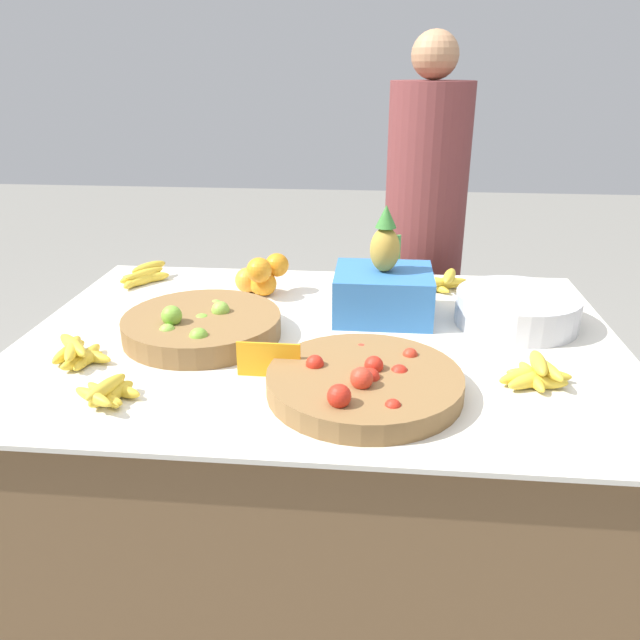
# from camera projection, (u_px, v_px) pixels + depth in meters

# --- Properties ---
(ground_plane) EXTENTS (12.00, 12.00, 0.00)m
(ground_plane) POSITION_uv_depth(u_px,v_px,m) (320.00, 539.00, 1.98)
(ground_plane) COLOR gray
(market_table) EXTENTS (1.63, 1.17, 0.70)m
(market_table) POSITION_uv_depth(u_px,v_px,m) (320.00, 445.00, 1.85)
(market_table) COLOR brown
(market_table) RESTS_ON ground_plane
(lime_bowl) EXTENTS (0.43, 0.43, 0.11)m
(lime_bowl) POSITION_uv_depth(u_px,v_px,m) (202.00, 325.00, 1.70)
(lime_bowl) COLOR olive
(lime_bowl) RESTS_ON market_table
(tomato_basket) EXTENTS (0.45, 0.45, 0.09)m
(tomato_basket) POSITION_uv_depth(u_px,v_px,m) (364.00, 382.00, 1.41)
(tomato_basket) COLOR olive
(tomato_basket) RESTS_ON market_table
(orange_pile) EXTENTS (0.18, 0.15, 0.14)m
(orange_pile) POSITION_uv_depth(u_px,v_px,m) (261.00, 278.00, 2.01)
(orange_pile) COLOR orange
(orange_pile) RESTS_ON market_table
(metal_bowl) EXTENTS (0.35, 0.35, 0.09)m
(metal_bowl) POSITION_uv_depth(u_px,v_px,m) (517.00, 309.00, 1.78)
(metal_bowl) COLOR silver
(metal_bowl) RESTS_ON market_table
(price_sign) EXTENTS (0.15, 0.01, 0.09)m
(price_sign) POSITION_uv_depth(u_px,v_px,m) (269.00, 360.00, 1.48)
(price_sign) COLOR orange
(price_sign) RESTS_ON market_table
(produce_crate) EXTENTS (0.28, 0.25, 0.33)m
(produce_crate) POSITION_uv_depth(u_px,v_px,m) (383.00, 289.00, 1.82)
(produce_crate) COLOR #3370B7
(produce_crate) RESTS_ON market_table
(veg_bundle) EXTENTS (0.06, 0.03, 0.18)m
(veg_bundle) POSITION_uv_depth(u_px,v_px,m) (391.00, 261.00, 2.08)
(veg_bundle) COLOR #4C8E42
(veg_bundle) RESTS_ON market_table
(banana_bunch_middle_right) EXTENTS (0.18, 0.15, 0.06)m
(banana_bunch_middle_right) POSITION_uv_depth(u_px,v_px,m) (535.00, 374.00, 1.45)
(banana_bunch_middle_right) COLOR gold
(banana_bunch_middle_right) RESTS_ON market_table
(banana_bunch_middle_left) EXTENTS (0.15, 0.15, 0.06)m
(banana_bunch_middle_left) POSITION_uv_depth(u_px,v_px,m) (107.00, 393.00, 1.37)
(banana_bunch_middle_left) COLOR gold
(banana_bunch_middle_left) RESTS_ON market_table
(banana_bunch_front_right) EXTENTS (0.16, 0.20, 0.06)m
(banana_bunch_front_right) POSITION_uv_depth(u_px,v_px,m) (144.00, 276.00, 2.13)
(banana_bunch_front_right) COLOR gold
(banana_bunch_front_right) RESTS_ON market_table
(banana_bunch_front_center) EXTENTS (0.17, 0.17, 0.06)m
(banana_bunch_front_center) POSITION_uv_depth(u_px,v_px,m) (78.00, 353.00, 1.56)
(banana_bunch_front_center) COLOR gold
(banana_bunch_front_center) RESTS_ON market_table
(banana_bunch_back_center) EXTENTS (0.17, 0.15, 0.06)m
(banana_bunch_back_center) POSITION_uv_depth(u_px,v_px,m) (440.00, 282.00, 2.07)
(banana_bunch_back_center) COLOR gold
(banana_bunch_back_center) RESTS_ON market_table
(vendor_person) EXTENTS (0.31, 0.31, 1.51)m
(vendor_person) POSITION_uv_depth(u_px,v_px,m) (423.00, 251.00, 2.51)
(vendor_person) COLOR brown
(vendor_person) RESTS_ON ground_plane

